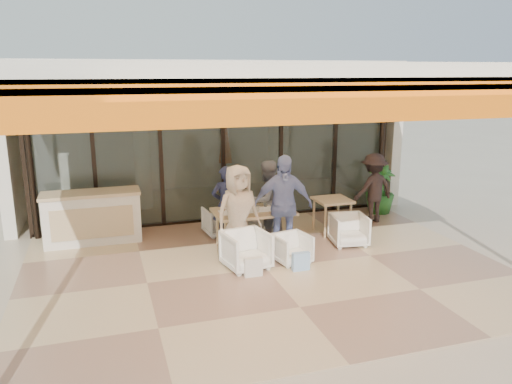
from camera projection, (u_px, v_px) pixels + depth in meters
ground at (266, 270)px, 8.51m from camera, size 70.00×70.00×0.00m
terrace_floor at (266, 269)px, 8.51m from camera, size 8.00×6.00×0.01m
terrace_structure at (273, 75)px, 7.49m from camera, size 8.00×6.00×3.40m
glass_storefront at (223, 151)px, 10.91m from camera, size 8.08×0.10×3.20m
interior_block at (201, 113)px, 12.90m from camera, size 9.05×3.62×3.52m
host_counter at (92, 217)px, 9.69m from camera, size 1.85×0.65×1.04m
dining_table at (253, 213)px, 9.41m from camera, size 1.50×0.90×0.93m
chair_far_left at (220, 220)px, 10.25m from camera, size 0.69×0.65×0.64m
chair_far_right at (259, 216)px, 10.49m from camera, size 0.74×0.71×0.66m
chair_near_left at (246, 248)px, 8.48m from camera, size 0.82×0.79×0.73m
chair_near_right at (292, 247)px, 8.74m from camera, size 0.66×0.64×0.59m
diner_navy at (226, 205)px, 9.68m from camera, size 0.57×0.38×1.54m
diner_grey at (267, 200)px, 9.91m from camera, size 0.94×0.85×1.60m
diner_cream at (238, 213)px, 8.82m from camera, size 0.94×0.72×1.72m
diner_periwinkle at (283, 205)px, 9.05m from camera, size 1.15×0.62×1.86m
tote_bag_cream at (253, 268)px, 8.15m from camera, size 0.30×0.10×0.34m
tote_bag_blue at (301, 262)px, 8.40m from camera, size 0.30×0.10×0.34m
side_table at (332, 204)px, 10.25m from camera, size 0.70×0.70×0.74m
side_chair at (349, 229)px, 9.63m from camera, size 0.74×0.71×0.68m
standing_woman at (373, 189)px, 10.95m from camera, size 1.09×0.74×1.56m
potted_palm at (380, 189)px, 11.72m from camera, size 0.78×0.78×1.19m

